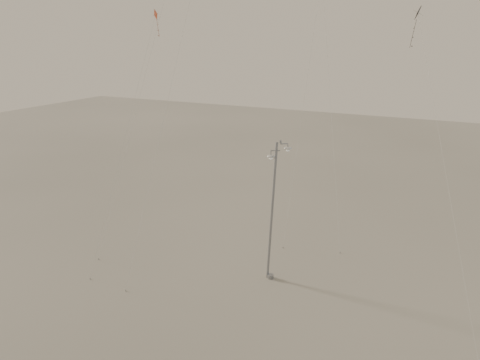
% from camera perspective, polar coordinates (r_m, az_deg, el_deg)
% --- Properties ---
extents(ground, '(160.00, 160.00, 0.00)m').
position_cam_1_polar(ground, '(30.05, -5.01, -16.27)').
color(ground, '#9D9482').
rests_on(ground, ground).
extents(street_lamp, '(1.50, 1.00, 10.08)m').
position_cam_1_polar(street_lamp, '(31.79, 4.08, -3.39)').
color(street_lamp, '#93959B').
rests_on(street_lamp, ground).
extents(kite_3, '(1.02, 8.77, 18.37)m').
position_cam_1_polar(kite_3, '(36.07, -11.84, 12.89)').
color(kite_3, maroon).
rests_on(kite_3, ground).
extents(kite_4, '(6.04, 8.21, 18.16)m').
position_cam_1_polar(kite_4, '(28.17, 22.03, 11.19)').
color(kite_4, '#2F2B27').
rests_on(kite_4, ground).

